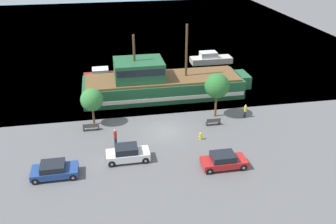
{
  "coord_description": "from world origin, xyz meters",
  "views": [
    {
      "loc": [
        -5.98,
        -33.73,
        18.88
      ],
      "look_at": [
        0.68,
        2.0,
        1.2
      ],
      "focal_mm": 40.0,
      "sensor_mm": 36.0,
      "label": 1
    }
  ],
  "objects_px": {
    "bench_promenade_west": "(213,122)",
    "parked_car_curb_front": "(54,170)",
    "bench_promenade_east": "(91,127)",
    "pedestrian_walking_near": "(115,137)",
    "pirate_ship": "(160,83)",
    "moored_boat_outer": "(210,59)",
    "moored_boat_dockside": "(103,76)",
    "pedestrian_walking_far": "(245,111)",
    "fire_hydrant": "(201,136)",
    "parked_car_curb_rear": "(224,161)",
    "parked_car_curb_mid": "(127,154)"
  },
  "relations": [
    {
      "from": "parked_car_curb_front",
      "to": "bench_promenade_east",
      "type": "distance_m",
      "value": 8.27
    },
    {
      "from": "bench_promenade_east",
      "to": "pedestrian_walking_near",
      "type": "xyz_separation_m",
      "value": [
        2.35,
        -3.45,
        0.44
      ]
    },
    {
      "from": "moored_boat_dockside",
      "to": "pedestrian_walking_near",
      "type": "height_order",
      "value": "pedestrian_walking_near"
    },
    {
      "from": "pedestrian_walking_far",
      "to": "parked_car_curb_mid",
      "type": "bearing_deg",
      "value": -155.24
    },
    {
      "from": "parked_car_curb_front",
      "to": "moored_boat_dockside",
      "type": "bearing_deg",
      "value": 78.03
    },
    {
      "from": "moored_boat_dockside",
      "to": "moored_boat_outer",
      "type": "xyz_separation_m",
      "value": [
        16.88,
        4.55,
        0.03
      ]
    },
    {
      "from": "parked_car_curb_rear",
      "to": "bench_promenade_west",
      "type": "distance_m",
      "value": 7.94
    },
    {
      "from": "moored_boat_outer",
      "to": "parked_car_curb_mid",
      "type": "xyz_separation_m",
      "value": [
        -15.31,
        -25.57,
        0.06
      ]
    },
    {
      "from": "bench_promenade_east",
      "to": "pedestrian_walking_near",
      "type": "distance_m",
      "value": 4.19
    },
    {
      "from": "parked_car_curb_mid",
      "to": "bench_promenade_east",
      "type": "height_order",
      "value": "parked_car_curb_mid"
    },
    {
      "from": "pirate_ship",
      "to": "moored_boat_outer",
      "type": "height_order",
      "value": "pirate_ship"
    },
    {
      "from": "parked_car_curb_front",
      "to": "bench_promenade_east",
      "type": "xyz_separation_m",
      "value": [
        3.05,
        7.68,
        -0.21
      ]
    },
    {
      "from": "fire_hydrant",
      "to": "moored_boat_dockside",
      "type": "bearing_deg",
      "value": 116.08
    },
    {
      "from": "bench_promenade_west",
      "to": "pedestrian_walking_near",
      "type": "relative_size",
      "value": 0.89
    },
    {
      "from": "bench_promenade_east",
      "to": "parked_car_curb_front",
      "type": "bearing_deg",
      "value": -111.69
    },
    {
      "from": "moored_boat_dockside",
      "to": "bench_promenade_west",
      "type": "height_order",
      "value": "moored_boat_dockside"
    },
    {
      "from": "bench_promenade_west",
      "to": "parked_car_curb_front",
      "type": "bearing_deg",
      "value": -157.88
    },
    {
      "from": "parked_car_curb_front",
      "to": "parked_car_curb_rear",
      "type": "height_order",
      "value": "parked_car_curb_rear"
    },
    {
      "from": "bench_promenade_east",
      "to": "pirate_ship",
      "type": "bearing_deg",
      "value": 42.01
    },
    {
      "from": "pirate_ship",
      "to": "fire_hydrant",
      "type": "height_order",
      "value": "pirate_ship"
    },
    {
      "from": "fire_hydrant",
      "to": "bench_promenade_east",
      "type": "height_order",
      "value": "bench_promenade_east"
    },
    {
      "from": "moored_boat_dockside",
      "to": "parked_car_curb_rear",
      "type": "xyz_separation_m",
      "value": [
        9.78,
        -23.66,
        0.05
      ]
    },
    {
      "from": "parked_car_curb_mid",
      "to": "parked_car_curb_rear",
      "type": "distance_m",
      "value": 8.62
    },
    {
      "from": "moored_boat_outer",
      "to": "parked_car_curb_rear",
      "type": "distance_m",
      "value": 29.09
    },
    {
      "from": "fire_hydrant",
      "to": "pedestrian_walking_far",
      "type": "distance_m",
      "value": 7.25
    },
    {
      "from": "parked_car_curb_mid",
      "to": "bench_promenade_east",
      "type": "relative_size",
      "value": 2.34
    },
    {
      "from": "parked_car_curb_mid",
      "to": "pedestrian_walking_far",
      "type": "xyz_separation_m",
      "value": [
        13.65,
        6.3,
        0.05
      ]
    },
    {
      "from": "parked_car_curb_mid",
      "to": "bench_promenade_west",
      "type": "bearing_deg",
      "value": 28.19
    },
    {
      "from": "bench_promenade_east",
      "to": "bench_promenade_west",
      "type": "height_order",
      "value": "same"
    },
    {
      "from": "bench_promenade_west",
      "to": "bench_promenade_east",
      "type": "bearing_deg",
      "value": 174.69
    },
    {
      "from": "moored_boat_outer",
      "to": "bench_promenade_east",
      "type": "height_order",
      "value": "moored_boat_outer"
    },
    {
      "from": "fire_hydrant",
      "to": "bench_promenade_east",
      "type": "distance_m",
      "value": 11.45
    },
    {
      "from": "pedestrian_walking_near",
      "to": "pedestrian_walking_far",
      "type": "relative_size",
      "value": 1.11
    },
    {
      "from": "parked_car_curb_front",
      "to": "parked_car_curb_mid",
      "type": "relative_size",
      "value": 0.99
    },
    {
      "from": "bench_promenade_west",
      "to": "fire_hydrant",
      "type": "bearing_deg",
      "value": -128.17
    },
    {
      "from": "parked_car_curb_rear",
      "to": "pedestrian_walking_near",
      "type": "relative_size",
      "value": 2.29
    },
    {
      "from": "bench_promenade_east",
      "to": "bench_promenade_west",
      "type": "distance_m",
      "value": 12.95
    },
    {
      "from": "pirate_ship",
      "to": "bench_promenade_west",
      "type": "xyz_separation_m",
      "value": [
        4.36,
        -8.88,
        -1.28
      ]
    },
    {
      "from": "fire_hydrant",
      "to": "moored_boat_outer",
      "type": "bearing_deg",
      "value": 71.35
    },
    {
      "from": "bench_promenade_east",
      "to": "pedestrian_walking_far",
      "type": "bearing_deg",
      "value": -0.22
    },
    {
      "from": "bench_promenade_west",
      "to": "pedestrian_walking_far",
      "type": "xyz_separation_m",
      "value": [
        4.01,
        1.13,
        0.35
      ]
    },
    {
      "from": "parked_car_curb_mid",
      "to": "parked_car_curb_rear",
      "type": "xyz_separation_m",
      "value": [
        8.21,
        -2.64,
        -0.05
      ]
    },
    {
      "from": "parked_car_curb_rear",
      "to": "bench_promenade_west",
      "type": "bearing_deg",
      "value": 79.61
    },
    {
      "from": "pirate_ship",
      "to": "parked_car_curb_mid",
      "type": "height_order",
      "value": "pirate_ship"
    },
    {
      "from": "pirate_ship",
      "to": "bench_promenade_west",
      "type": "relative_size",
      "value": 13.59
    },
    {
      "from": "fire_hydrant",
      "to": "pedestrian_walking_far",
      "type": "bearing_deg",
      "value": 31.99
    },
    {
      "from": "moored_boat_outer",
      "to": "pedestrian_walking_far",
      "type": "distance_m",
      "value": 19.35
    },
    {
      "from": "bench_promenade_east",
      "to": "pedestrian_walking_far",
      "type": "relative_size",
      "value": 1.07
    },
    {
      "from": "moored_boat_dockside",
      "to": "pedestrian_walking_far",
      "type": "xyz_separation_m",
      "value": [
        15.22,
        -14.72,
        0.15
      ]
    },
    {
      "from": "parked_car_curb_front",
      "to": "fire_hydrant",
      "type": "xyz_separation_m",
      "value": [
        13.82,
        3.78,
        -0.23
      ]
    }
  ]
}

